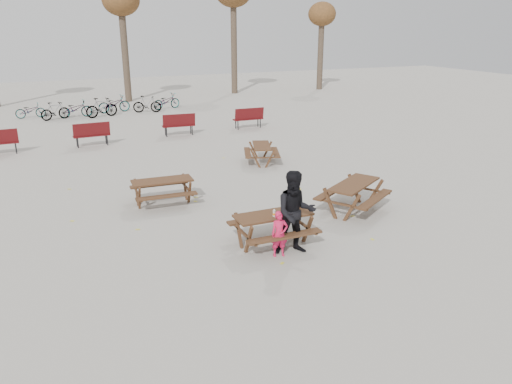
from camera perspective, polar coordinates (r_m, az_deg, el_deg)
name	(u,v)px	position (r m, az deg, el deg)	size (l,w,h in m)	color
ground	(273,244)	(11.85, 1.95, -6.01)	(80.00, 80.00, 0.00)	gray
main_picnic_table	(273,221)	(11.62, 1.99, -3.38)	(1.80, 1.45, 0.78)	#372414
food_tray	(277,215)	(11.43, 2.43, -2.67)	(0.18, 0.11, 0.04)	silver
bread_roll	(277,213)	(11.41, 2.44, -2.47)	(0.14, 0.06, 0.05)	tan
soda_bottle	(274,213)	(11.38, 2.09, -2.46)	(0.07, 0.07, 0.17)	silver
child	(279,234)	(11.10, 2.70, -4.81)	(0.38, 0.25, 1.05)	#D41A49
adult	(295,213)	(11.13, 4.51, -2.38)	(0.93, 0.73, 1.92)	black
picnic_table_east	(353,197)	(14.02, 11.05, -0.58)	(1.89, 1.52, 0.81)	#372414
picnic_table_north	(163,192)	(14.55, -10.59, 0.00)	(1.70, 1.37, 0.73)	#372414
picnic_table_far	(262,154)	(18.63, 0.65, 4.37)	(1.57, 1.27, 0.68)	#372414
park_bench_row	(137,129)	(22.95, -13.44, 7.05)	(12.67, 1.37, 1.03)	#5E1215
bicycle_row	(104,106)	(30.06, -16.97, 9.36)	(9.34, 2.35, 1.08)	black
tree_row	(118,3)	(35.31, -15.54, 20.10)	(32.17, 3.52, 8.26)	#382B21
fallen_leaves	(251,207)	(14.15, -0.59, -1.78)	(11.00, 11.00, 0.01)	yellow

